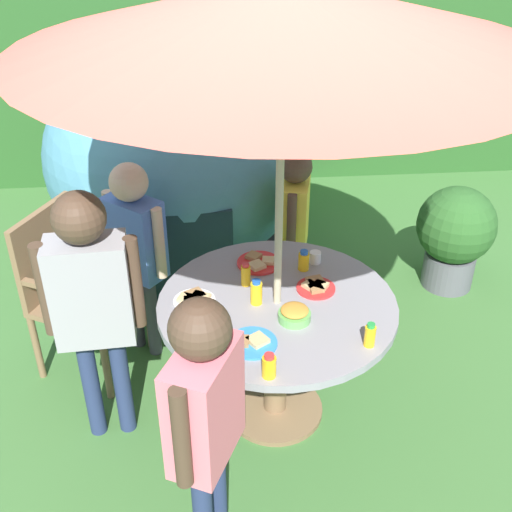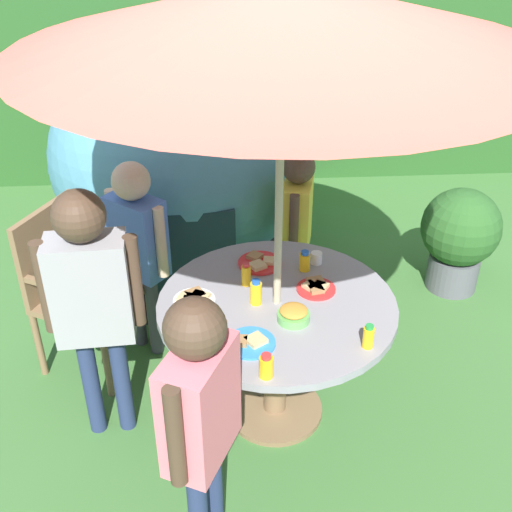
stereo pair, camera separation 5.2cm
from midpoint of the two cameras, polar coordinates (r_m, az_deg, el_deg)
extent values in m
cube|color=#3D6B33|center=(3.55, 1.26, -13.74)|extent=(10.00, 10.00, 0.02)
cube|color=#285623|center=(5.95, -1.96, 16.06)|extent=(9.00, 0.70, 1.79)
cylinder|color=brown|center=(3.53, 1.26, -13.46)|extent=(0.51, 0.51, 0.03)
cylinder|color=brown|center=(3.31, 1.33, -9.48)|extent=(0.12, 0.12, 0.69)
cylinder|color=gray|center=(3.08, 1.41, -4.42)|extent=(1.16, 1.16, 0.04)
cylinder|color=#B7AD8C|center=(2.87, 1.51, 1.74)|extent=(0.04, 0.04, 2.18)
cone|color=#CC4C3F|center=(2.52, 1.84, 20.91)|extent=(2.11, 2.11, 0.26)
cylinder|color=brown|center=(3.57, -13.67, -9.63)|extent=(0.04, 0.04, 0.43)
cylinder|color=brown|center=(3.86, -9.96, -5.48)|extent=(0.04, 0.04, 0.43)
cylinder|color=brown|center=(3.80, -19.41, -7.69)|extent=(0.04, 0.04, 0.43)
cylinder|color=brown|center=(4.08, -15.48, -3.95)|extent=(0.04, 0.04, 0.43)
cube|color=brown|center=(3.68, -15.13, -3.77)|extent=(0.66, 0.67, 0.04)
cube|color=brown|center=(3.66, -18.60, 0.42)|extent=(0.25, 0.47, 0.50)
cube|color=brown|center=(3.42, -17.79, -2.88)|extent=(0.46, 0.25, 0.03)
cube|color=brown|center=(3.72, -13.62, 0.87)|extent=(0.46, 0.25, 0.03)
ellipsoid|color=teal|center=(4.50, -7.31, 8.87)|extent=(1.97, 1.91, 1.56)
cylinder|color=black|center=(4.86, -6.70, 0.46)|extent=(2.01, 2.01, 0.01)
cube|color=#1A313A|center=(3.91, -6.10, -0.74)|extent=(0.51, 0.08, 0.70)
cylinder|color=#595960|center=(4.59, 16.50, -1.10)|extent=(0.34, 0.34, 0.25)
sphere|color=#285623|center=(4.42, 17.18, 2.65)|extent=(0.52, 0.52, 0.52)
cylinder|color=#3F3F47|center=(4.10, 2.93, -1.69)|extent=(0.07, 0.07, 0.51)
cylinder|color=#3F3F47|center=(4.00, 2.75, -2.68)|extent=(0.07, 0.07, 0.51)
cube|color=yellow|center=(3.81, 3.03, 3.70)|extent=(0.22, 0.32, 0.43)
cylinder|color=#4C3828|center=(3.95, 3.27, 5.12)|extent=(0.06, 0.06, 0.39)
cylinder|color=#4C3828|center=(3.65, 2.78, 2.76)|extent=(0.06, 0.06, 0.39)
sphere|color=#4C3828|center=(3.67, 3.17, 8.00)|extent=(0.19, 0.19, 0.19)
cylinder|color=#3F3F47|center=(3.85, -11.12, -4.57)|extent=(0.07, 0.07, 0.55)
cylinder|color=#3F3F47|center=(3.77, -9.66, -5.27)|extent=(0.07, 0.07, 0.55)
cube|color=#4C72C6|center=(3.54, -11.18, 1.62)|extent=(0.35, 0.33, 0.46)
cylinder|color=#D8B293|center=(3.64, -13.23, 2.72)|extent=(0.06, 0.06, 0.42)
cylinder|color=#D8B293|center=(3.42, -9.08, 1.11)|extent=(0.06, 0.06, 0.42)
sphere|color=#D8B293|center=(3.38, -11.77, 6.49)|extent=(0.21, 0.21, 0.21)
cylinder|color=navy|center=(3.33, -14.96, -11.18)|extent=(0.08, 0.08, 0.62)
cylinder|color=navy|center=(3.32, -12.34, -11.04)|extent=(0.08, 0.08, 0.62)
cube|color=#99999E|center=(2.97, -15.03, -3.06)|extent=(0.37, 0.22, 0.52)
cylinder|color=#4C3828|center=(2.99, -18.86, -2.91)|extent=(0.07, 0.07, 0.47)
cylinder|color=#4C3828|center=(2.94, -11.27, -2.36)|extent=(0.07, 0.07, 0.47)
sphere|color=#4C3828|center=(2.78, -16.10, 3.32)|extent=(0.23, 0.23, 0.23)
cylinder|color=navy|center=(2.85, -4.07, -19.93)|extent=(0.08, 0.08, 0.59)
cube|color=#EA727F|center=(2.40, -5.27, -13.22)|extent=(0.31, 0.39, 0.49)
cylinder|color=#4C3828|center=(2.27, -7.37, -15.92)|extent=(0.06, 0.06, 0.45)
cylinder|color=#4C3828|center=(2.51, -3.47, -9.96)|extent=(0.06, 0.06, 0.45)
sphere|color=#4C3828|center=(2.16, -5.74, -6.52)|extent=(0.22, 0.22, 0.22)
cylinder|color=#66B259|center=(2.94, 2.95, -5.40)|extent=(0.15, 0.15, 0.04)
ellipsoid|color=gold|center=(2.92, 2.97, -4.87)|extent=(0.13, 0.13, 0.04)
cylinder|color=white|center=(3.07, -6.02, -4.06)|extent=(0.20, 0.20, 0.01)
cube|color=tan|center=(3.07, -5.56, -3.76)|extent=(0.11, 0.11, 0.02)
cube|color=#9E7547|center=(3.09, -5.96, -3.47)|extent=(0.11, 0.11, 0.02)
cube|color=tan|center=(3.07, -6.79, -3.79)|extent=(0.09, 0.09, 0.02)
cube|color=#9E7547|center=(3.04, -6.18, -4.10)|extent=(0.09, 0.09, 0.02)
cylinder|color=red|center=(3.16, 4.91, -2.89)|extent=(0.19, 0.19, 0.01)
cube|color=tan|center=(3.15, 5.30, -2.67)|extent=(0.10, 0.10, 0.02)
cube|color=#9E7547|center=(3.18, 4.88, -2.28)|extent=(0.10, 0.10, 0.02)
cube|color=tan|center=(3.15, 4.36, -2.61)|extent=(0.09, 0.09, 0.02)
cube|color=#9E7547|center=(3.13, 4.90, -2.89)|extent=(0.08, 0.08, 0.02)
cylinder|color=red|center=(3.34, -0.19, -0.62)|extent=(0.23, 0.23, 0.01)
cube|color=tan|center=(3.33, 0.65, -0.42)|extent=(0.07, 0.07, 0.02)
cube|color=#9E7547|center=(3.36, -0.66, -0.02)|extent=(0.10, 0.10, 0.02)
cube|color=tan|center=(3.29, -0.38, -0.85)|extent=(0.10, 0.10, 0.02)
cylinder|color=#338CD8|center=(2.81, -0.86, -7.79)|extent=(0.22, 0.22, 0.01)
cube|color=tan|center=(2.80, -0.38, -7.53)|extent=(0.11, 0.11, 0.02)
cube|color=#9E7547|center=(2.80, -1.88, -7.62)|extent=(0.08, 0.08, 0.02)
cylinder|color=yellow|center=(3.15, -1.39, -1.76)|extent=(0.05, 0.05, 0.11)
cylinder|color=red|center=(3.12, -1.41, -0.80)|extent=(0.03, 0.03, 0.02)
cylinder|color=yellow|center=(2.63, 0.60, -9.90)|extent=(0.06, 0.06, 0.10)
cylinder|color=red|center=(2.60, 0.61, -8.97)|extent=(0.04, 0.04, 0.02)
cylinder|color=yellow|center=(3.28, 3.84, -0.50)|extent=(0.06, 0.06, 0.09)
cylinder|color=blue|center=(3.25, 3.87, 0.33)|extent=(0.04, 0.04, 0.02)
cylinder|color=yellow|center=(3.03, -0.47, -3.32)|extent=(0.06, 0.06, 0.11)
cylinder|color=blue|center=(2.99, -0.47, -2.30)|extent=(0.04, 0.04, 0.02)
cylinder|color=yellow|center=(2.82, 9.63, -7.09)|extent=(0.05, 0.05, 0.10)
cylinder|color=green|center=(2.78, 9.74, -6.16)|extent=(0.03, 0.03, 0.02)
cylinder|color=white|center=(3.35, 4.88, -0.12)|extent=(0.06, 0.06, 0.06)
camera|label=1|loc=(0.03, -90.50, -0.31)|focal=44.70mm
camera|label=2|loc=(0.03, 89.50, 0.31)|focal=44.70mm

